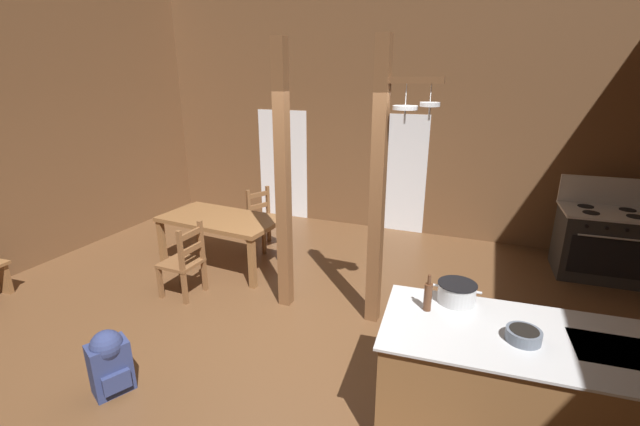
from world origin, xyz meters
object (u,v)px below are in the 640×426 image
Objects in this scene: ladderback_chair_by_post at (264,220)px; backpack at (109,360)px; stove_range at (602,243)px; mixing_bowl_on_counter at (523,335)px; ladderback_chair_near_window at (184,262)px; stockpot_on_counter at (457,293)px; kitchen_island at (528,389)px; dining_table at (221,223)px; bottle_tall_on_counter at (428,296)px.

ladderback_chair_by_post is 3.46m from backpack.
stove_range is 3.78m from mixing_bowl_on_counter.
stove_range is 1.39× the size of ladderback_chair_near_window.
stockpot_on_counter is at bearing -118.14° from stove_range.
backpack is at bearing -166.65° from kitchen_island.
ladderback_chair_near_window is 1.73m from backpack.
kitchen_island is 2.34× the size of ladderback_chair_near_window.
ladderback_chair_near_window is at bearing -85.04° from dining_table.
ladderback_chair_near_window is at bearing 165.51° from bottle_tall_on_counter.
ladderback_chair_near_window is (0.08, -0.93, -0.20)m from dining_table.
stockpot_on_counter reaches higher than ladderback_chair_near_window.
stove_range is 1.39× the size of ladderback_chair_by_post.
ladderback_chair_by_post is 1.59× the size of backpack.
dining_table reaches higher than backpack.
stove_range reaches higher than backpack.
bottle_tall_on_counter reaches higher than ladderback_chair_near_window.
stove_range reaches higher than stockpot_on_counter.
bottle_tall_on_counter is at bearing 18.82° from backpack.
stove_range reaches higher than ladderback_chair_near_window.
ladderback_chair_near_window is at bearing 107.57° from backpack.
kitchen_island is 3.64m from stove_range.
ladderback_chair_by_post reaches higher than backpack.
kitchen_island is 3.92m from ladderback_chair_near_window.
mixing_bowl_on_counter is (-0.10, -0.08, 0.49)m from kitchen_island.
kitchen_island is at bearing -107.89° from stove_range.
stockpot_on_counter is 1.25× the size of bottle_tall_on_counter.
stove_range reaches higher than mixing_bowl_on_counter.
stockpot_on_counter is (3.24, -0.57, 0.53)m from ladderback_chair_near_window.
bottle_tall_on_counter is (2.52, 0.86, 0.70)m from backpack.
ladderback_chair_near_window is 1.80m from ladderback_chair_by_post.
kitchen_island is at bearing -12.72° from ladderback_chair_near_window.
mixing_bowl_on_counter reaches higher than backpack.
stockpot_on_counter reaches higher than kitchen_island.
stove_range is 0.75× the size of dining_table.
stove_range is 4.88m from ladderback_chair_by_post.
kitchen_island is 4.30m from dining_table.
bottle_tall_on_counter is at bearing -119.25° from stove_range.
backpack is at bearing -167.70° from mixing_bowl_on_counter.
kitchen_island is 5.88× the size of stockpot_on_counter.
backpack is at bearing -83.45° from ladderback_chair_by_post.
dining_table is (-5.02, -1.67, 0.17)m from stove_range.
bottle_tall_on_counter reaches higher than dining_table.
mixing_bowl_on_counter is at bearing -139.38° from kitchen_island.
kitchen_island is at bearing -24.72° from dining_table.
backpack is (0.39, -3.44, -0.14)m from ladderback_chair_by_post.
stove_range is 4.37× the size of bottle_tall_on_counter.
dining_table is at bearing -161.65° from stove_range.
stove_range reaches higher than bottle_tall_on_counter.
stockpot_on_counter is 0.61m from mixing_bowl_on_counter.
backpack is at bearing -158.45° from stockpot_on_counter.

